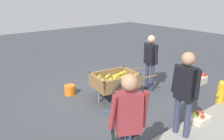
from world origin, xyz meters
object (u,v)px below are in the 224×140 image
at_px(vendor_person, 151,58).
at_px(fire_hydrant, 221,94).
at_px(apple_crate, 199,79).
at_px(mixed_fruit_crate, 199,121).
at_px(dog, 194,89).
at_px(fruit_cart, 115,83).
at_px(bystander_person, 185,89).
at_px(cyclist_person, 129,120).
at_px(plastic_bucket, 70,90).

height_order(vendor_person, fire_hydrant, vendor_person).
height_order(apple_crate, mixed_fruit_crate, same).
height_order(dog, fire_hydrant, fire_hydrant).
relative_size(fruit_cart, vendor_person, 1.11).
distance_m(fruit_cart, bystander_person, 2.25).
height_order(vendor_person, bystander_person, bystander_person).
xyz_separation_m(cyclist_person, plastic_bucket, (-0.84, -3.25, -0.87)).
bearing_deg(mixed_fruit_crate, bystander_person, 3.99).
xyz_separation_m(cyclist_person, fire_hydrant, (-3.35, -0.34, -0.67)).
relative_size(fire_hydrant, mixed_fruit_crate, 1.52).
xyz_separation_m(cyclist_person, bystander_person, (-1.45, -0.11, 0.03)).
bearing_deg(cyclist_person, dog, -162.77).
bearing_deg(fire_hydrant, plastic_bucket, -49.18).
xyz_separation_m(vendor_person, plastic_bucket, (1.94, -1.12, -0.80)).
distance_m(cyclist_person, dog, 3.48).
relative_size(fruit_cart, cyclist_person, 1.04).
bearing_deg(mixed_fruit_crate, dog, -142.40).
xyz_separation_m(fire_hydrant, plastic_bucket, (2.51, -2.90, -0.20)).
distance_m(vendor_person, apple_crate, 1.87).
relative_size(dog, bystander_person, 0.39).
xyz_separation_m(fruit_cart, vendor_person, (-1.13, 0.16, 0.49)).
distance_m(fruit_cart, vendor_person, 1.25).
distance_m(fire_hydrant, bystander_person, 2.04).
relative_size(dog, mixed_fruit_crate, 1.53).
height_order(dog, plastic_bucket, dog).
bearing_deg(vendor_person, bystander_person, 56.60).
xyz_separation_m(apple_crate, mixed_fruit_crate, (2.19, 1.34, -0.01)).
bearing_deg(bystander_person, mixed_fruit_crate, -176.01).
bearing_deg(fire_hydrant, fruit_cart, -48.63).
bearing_deg(dog, apple_crate, -155.84).
distance_m(fire_hydrant, plastic_bucket, 3.84).
bearing_deg(apple_crate, dog, 24.16).
height_order(vendor_person, cyclist_person, cyclist_person).
distance_m(vendor_person, fire_hydrant, 1.97).
height_order(vendor_person, plastic_bucket, vendor_person).
height_order(cyclist_person, fire_hydrant, cyclist_person).
relative_size(vendor_person, dog, 2.33).
distance_m(fruit_cart, fire_hydrant, 2.58).
bearing_deg(vendor_person, mixed_fruit_crate, 72.32).
bearing_deg(dog, vendor_person, -67.28).
xyz_separation_m(fruit_cart, dog, (-1.60, 1.28, -0.17)).
distance_m(apple_crate, bystander_person, 3.33).
height_order(fruit_cart, dog, fruit_cart).
xyz_separation_m(plastic_bucket, apple_crate, (-3.50, 1.75, -0.00)).
distance_m(vendor_person, bystander_person, 2.41).
height_order(plastic_bucket, bystander_person, bystander_person).
bearing_deg(vendor_person, apple_crate, 158.20).
height_order(dog, apple_crate, dog).
height_order(fruit_cart, apple_crate, fruit_cart).
distance_m(plastic_bucket, apple_crate, 3.92).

